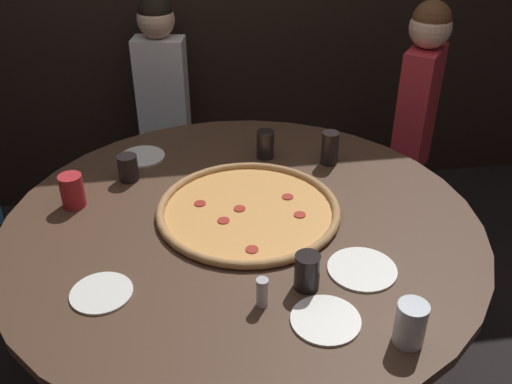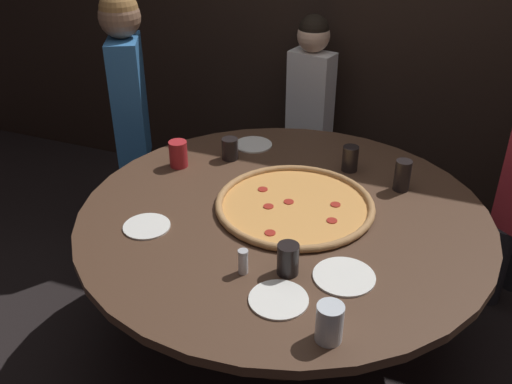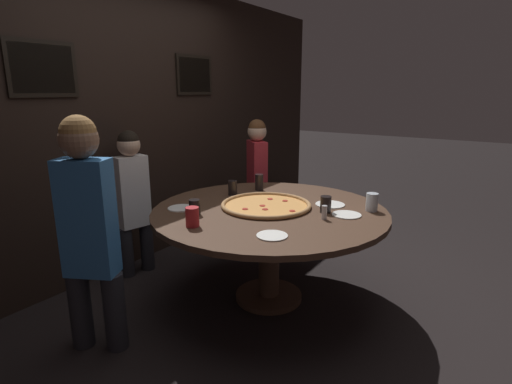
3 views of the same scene
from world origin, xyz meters
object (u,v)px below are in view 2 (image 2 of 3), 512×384
object	(u,v)px
drink_cup_far_right	(350,159)
white_plate_near_front	(279,299)
giant_pizza	(295,205)
drink_cup_centre_back	(230,149)
drink_cup_far_left	(178,154)
white_plate_far_back	(253,145)
diner_side_left	(130,107)
diner_side_right	(310,106)
white_plate_left_side	(147,226)
drink_cup_near_left	(402,175)
condiment_shaker	(242,261)
white_plate_beside_cup	(344,276)
dining_table	(283,234)
drink_cup_front_edge	(329,323)
drink_cup_by_shaker	(288,259)

from	to	relation	value
drink_cup_far_right	white_plate_near_front	xyz separation A→B (m)	(0.00, -1.01, -0.06)
giant_pizza	drink_cup_centre_back	world-z (taller)	drink_cup_centre_back
drink_cup_far_left	white_plate_far_back	bearing A→B (deg)	54.39
diner_side_left	diner_side_right	bearing A→B (deg)	-79.74
white_plate_left_side	diner_side_right	xyz separation A→B (m)	(0.22, 1.55, -0.02)
drink_cup_near_left	white_plate_far_back	world-z (taller)	drink_cup_near_left
drink_cup_centre_back	condiment_shaker	bearing A→B (deg)	-63.18
white_plate_near_front	condiment_shaker	bearing A→B (deg)	151.37
diner_side_right	white_plate_beside_cup	bearing A→B (deg)	123.33
white_plate_left_side	condiment_shaker	bearing A→B (deg)	-14.63
drink_cup_centre_back	dining_table	bearing A→B (deg)	-41.62
drink_cup_far_left	white_plate_left_side	distance (m)	0.55
dining_table	drink_cup_front_edge	bearing A→B (deg)	-59.95
drink_cup_by_shaker	white_plate_far_back	distance (m)	1.07
white_plate_beside_cup	diner_side_right	world-z (taller)	diner_side_right
drink_cup_front_edge	diner_side_right	size ratio (longest dim) A/B	0.10
condiment_shaker	diner_side_right	world-z (taller)	diner_side_right
white_plate_far_back	white_plate_beside_cup	bearing A→B (deg)	-51.31
giant_pizza	diner_side_right	size ratio (longest dim) A/B	0.54
drink_cup_far_right	dining_table	bearing A→B (deg)	-109.52
giant_pizza	drink_cup_front_edge	bearing A→B (deg)	-63.79
diner_side_right	dining_table	bearing A→B (deg)	114.12
diner_side_right	condiment_shaker	bearing A→B (deg)	110.83
drink_cup_centre_back	diner_side_left	bearing A→B (deg)	163.71
diner_side_right	drink_cup_far_right	bearing A→B (deg)	131.63
drink_cup_front_edge	white_plate_beside_cup	world-z (taller)	drink_cup_front_edge
white_plate_beside_cup	diner_side_right	bearing A→B (deg)	111.28
white_plate_beside_cup	drink_cup_near_left	bearing A→B (deg)	83.46
drink_cup_by_shaker	white_plate_left_side	bearing A→B (deg)	174.03
drink_cup_far_left	white_plate_beside_cup	world-z (taller)	drink_cup_far_left
dining_table	white_plate_beside_cup	size ratio (longest dim) A/B	7.75
drink_cup_far_right	condiment_shaker	world-z (taller)	drink_cup_far_right
drink_cup_far_left	giant_pizza	bearing A→B (deg)	-13.49
drink_cup_far_left	drink_cup_near_left	xyz separation A→B (m)	(1.04, 0.17, 0.01)
drink_cup_far_right	white_plate_left_side	xyz separation A→B (m)	(-0.65, -0.79, -0.06)
drink_cup_far_right	white_plate_beside_cup	world-z (taller)	drink_cup_far_right
white_plate_left_side	diner_side_left	distance (m)	1.10
drink_cup_far_right	white_plate_left_side	distance (m)	1.02
condiment_shaker	diner_side_right	bearing A→B (deg)	98.77
white_plate_near_front	diner_side_right	xyz separation A→B (m)	(-0.43, 1.77, -0.02)
giant_pizza	drink_cup_far_right	xyz separation A→B (m)	(0.14, 0.42, 0.05)
drink_cup_far_left	diner_side_right	size ratio (longest dim) A/B	0.10
diner_side_right	diner_side_left	bearing A→B (deg)	49.50
drink_cup_front_edge	diner_side_right	world-z (taller)	diner_side_right
giant_pizza	diner_side_right	world-z (taller)	diner_side_right
giant_pizza	drink_cup_far_left	xyz separation A→B (m)	(-0.65, 0.16, 0.05)
diner_side_right	giant_pizza	bearing A→B (deg)	116.05
drink_cup_centre_back	drink_cup_far_right	xyz separation A→B (m)	(0.58, 0.10, 0.01)
giant_pizza	white_plate_far_back	world-z (taller)	giant_pizza
drink_cup_by_shaker	white_plate_beside_cup	distance (m)	0.21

